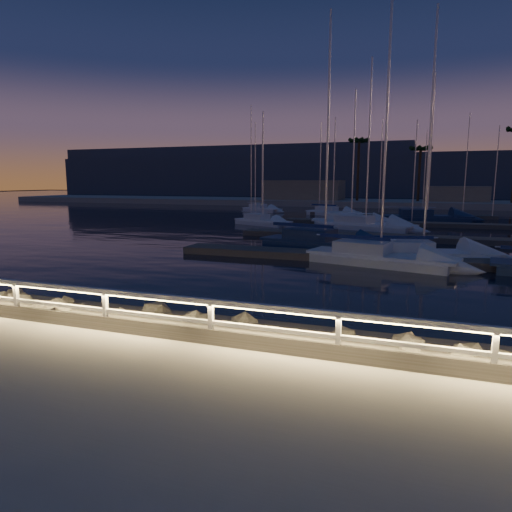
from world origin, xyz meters
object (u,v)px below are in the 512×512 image
object	(u,v)px
sailboat_b	(322,242)
sailboat_m	(261,209)
guard_rail	(290,319)
sailboat_g	(363,224)
sailboat_f	(376,256)
sailboat_c	(419,253)
sailboat_k	(424,217)
sailboat_j	(349,221)
sailboat_n	(331,212)
sailboat_e	(261,221)

from	to	relation	value
sailboat_b	sailboat_m	distance (m)	36.97
guard_rail	sailboat_g	distance (m)	33.24
sailboat_m	sailboat_b	bearing A→B (deg)	-40.32
sailboat_f	sailboat_c	bearing A→B (deg)	56.22
sailboat_c	sailboat_g	world-z (taller)	sailboat_g
sailboat_k	sailboat_m	distance (m)	23.71
sailboat_g	sailboat_j	bearing A→B (deg)	134.10
sailboat_j	sailboat_m	world-z (taller)	sailboat_j
sailboat_g	sailboat_k	distance (m)	12.52
sailboat_n	sailboat_m	bearing A→B (deg)	-177.24
sailboat_c	sailboat_j	distance (m)	20.54
sailboat_b	sailboat_f	bearing A→B (deg)	-34.23
sailboat_e	sailboat_m	xyz separation A→B (m)	(-6.66, 19.11, -0.00)
sailboat_e	sailboat_m	size ratio (longest dim) A/B	1.01
sailboat_g	sailboat_j	world-z (taller)	sailboat_g
sailboat_b	sailboat_j	world-z (taller)	sailboat_b
sailboat_e	sailboat_j	distance (m)	8.77
sailboat_e	sailboat_k	size ratio (longest dim) A/B	0.70
guard_rail	sailboat_e	world-z (taller)	sailboat_e
sailboat_e	sailboat_n	xyz separation A→B (m)	(4.20, 15.49, 0.00)
guard_rail	sailboat_n	world-z (taller)	sailboat_n
sailboat_b	sailboat_m	xyz separation A→B (m)	(-15.75, 33.45, -0.06)
sailboat_j	sailboat_n	bearing A→B (deg)	100.48
sailboat_j	sailboat_k	world-z (taller)	sailboat_k
sailboat_m	sailboat_e	bearing A→B (deg)	-46.33
sailboat_g	sailboat_j	distance (m)	3.90
sailboat_k	sailboat_n	bearing A→B (deg)	144.53
sailboat_e	sailboat_k	distance (m)	18.73
sailboat_k	sailboat_m	world-z (taller)	sailboat_k
sailboat_e	sailboat_f	bearing A→B (deg)	-30.41
sailboat_b	sailboat_e	world-z (taller)	sailboat_b
guard_rail	sailboat_j	size ratio (longest dim) A/B	3.34
guard_rail	sailboat_j	xyz separation A→B (m)	(-4.07, 36.61, -0.94)
sailboat_f	sailboat_g	xyz separation A→B (m)	(-2.80, 17.88, 0.02)
sailboat_b	sailboat_n	distance (m)	30.22
sailboat_k	guard_rail	bearing A→B (deg)	-105.81
guard_rail	sailboat_j	distance (m)	36.85
sailboat_b	sailboat_g	bearing A→B (deg)	99.68
sailboat_c	sailboat_f	distance (m)	2.87
sailboat_b	sailboat_k	xyz separation A→B (m)	(6.37, 24.91, 0.00)
sailboat_j	sailboat_m	bearing A→B (deg)	124.99
sailboat_b	sailboat_c	xyz separation A→B (m)	(5.95, -2.36, -0.05)
sailboat_b	sailboat_g	size ratio (longest dim) A/B	0.97
sailboat_m	sailboat_n	bearing A→B (deg)	6.01
sailboat_c	sailboat_e	xyz separation A→B (m)	(-15.04, 16.70, -0.01)
sailboat_j	sailboat_c	bearing A→B (deg)	-78.42
sailboat_f	sailboat_m	size ratio (longest dim) A/B	1.19
sailboat_j	sailboat_g	bearing A→B (deg)	-70.25
sailboat_c	sailboat_j	world-z (taller)	sailboat_c
sailboat_c	sailboat_k	world-z (taller)	sailboat_k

